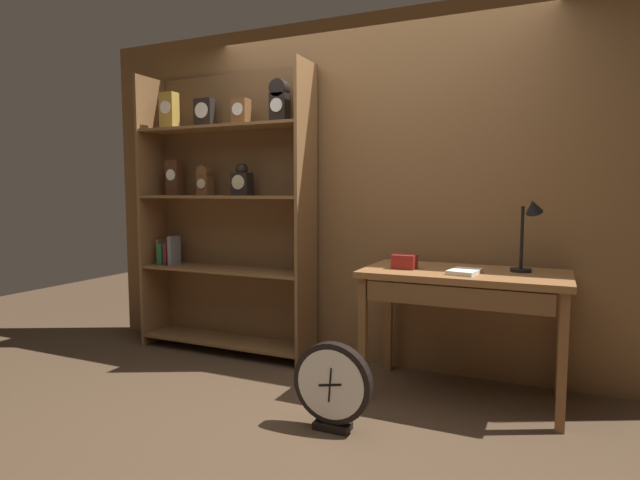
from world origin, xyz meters
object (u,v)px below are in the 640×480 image
Objects in this scene: desk_lamp at (529,226)px; toolbox_small at (404,262)px; round_clock_large at (333,386)px; open_repair_manual at (464,272)px; bookshelf at (225,209)px; workbench at (463,287)px.

toolbox_small is (-0.73, -0.13, -0.24)m from desk_lamp.
desk_lamp reaches higher than round_clock_large.
bookshelf is at bearing -179.68° from open_repair_manual.
bookshelf is at bearing 176.48° from desk_lamp.
workbench reaches higher than round_clock_large.
bookshelf is at bearing 144.31° from round_clock_large.
workbench is at bearing 5.12° from toolbox_small.
desk_lamp is at bearing 15.41° from workbench.
bookshelf is 4.61× the size of round_clock_large.
desk_lamp is at bearing 10.31° from toolbox_small.
desk_lamp is at bearing 39.17° from open_repair_manual.
bookshelf reaches higher than round_clock_large.
toolbox_small is 0.30× the size of round_clock_large.
desk_lamp reaches higher than toolbox_small.
round_clock_large is at bearing -138.07° from desk_lamp.
round_clock_large is (-0.57, -0.74, -0.46)m from workbench.
toolbox_small is 0.67× the size of open_repair_manual.
round_clock_large is at bearing -106.11° from toolbox_small.
bookshelf reaches higher than toolbox_small.
toolbox_small reaches higher than workbench.
toolbox_small is at bearing -9.91° from bookshelf.
desk_lamp is 0.95× the size of round_clock_large.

